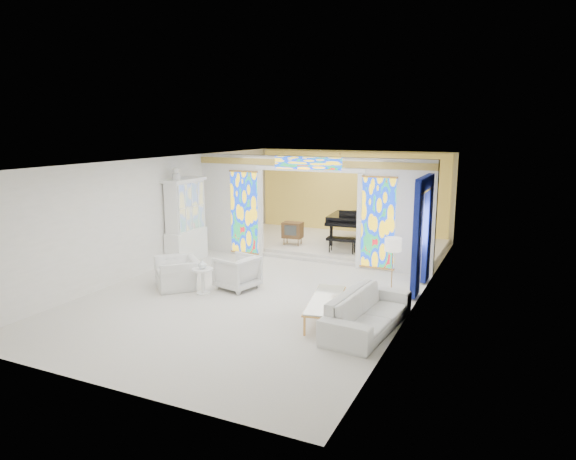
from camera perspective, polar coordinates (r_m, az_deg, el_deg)
The scene contains 24 objects.
floor at distance 13.04m, azimuth -1.07°, elevation -5.55°, with size 12.00×12.00×0.00m, color silver.
ceiling at distance 12.50m, azimuth -1.12°, elevation 7.72°, with size 7.00×12.00×0.02m, color white.
wall_back at distance 18.22m, azimuth 7.15°, elevation 4.05°, with size 7.00×0.02×3.00m, color white.
wall_front at distance 7.88m, azimuth -20.52°, elevation -6.32°, with size 7.00×0.02×3.00m, color white.
wall_left at distance 14.53m, azimuth -13.63°, elevation 1.96°, with size 0.02×12.00×3.00m, color white.
wall_right at distance 11.63m, azimuth 14.64°, elevation -0.39°, with size 0.02×12.00×3.00m, color white.
partition_wall at distance 14.46m, azimuth 2.34°, elevation 2.84°, with size 7.00×0.22×3.00m.
stained_glass_left at distance 15.30m, azimuth -4.87°, elevation 1.95°, with size 0.90×0.04×2.40m, color gold.
stained_glass_right at distance 13.79m, azimuth 9.99°, elevation 0.77°, with size 0.90×0.04×2.40m, color gold.
stained_glass_transom at distance 14.24m, azimuth 2.22°, elevation 7.43°, with size 2.00×0.04×0.34m, color gold.
alcove_platform at distance 16.68m, azimuth 5.05°, elevation -1.50°, with size 6.80×3.80×0.18m, color silver.
gold_curtain_back at distance 18.10m, azimuth 7.04°, elevation 4.01°, with size 6.70×0.10×2.90m, color gold.
chandelier at distance 16.16m, azimuth 5.76°, elevation 6.90°, with size 0.48×0.48×0.30m, color #D09449.
blue_drapes at distance 12.31m, azimuth 14.78°, elevation 0.61°, with size 0.14×1.85×2.65m.
china_cabinet at distance 14.89m, azimuth -11.30°, elevation 0.99°, with size 0.56×1.46×2.72m.
armchair_left at distance 12.64m, azimuth -12.19°, elevation -4.69°, with size 1.09×0.95×0.71m, color white.
armchair_right at distance 12.31m, azimuth -5.68°, elevation -4.69°, with size 0.86×0.89×0.81m, color silver.
sofa at distance 9.97m, azimuth 8.85°, elevation -8.94°, with size 2.46×0.96×0.72m, color white.
side_table at distance 12.04m, azimuth -9.45°, elevation -5.21°, with size 0.52×0.52×0.60m.
vase at distance 11.95m, azimuth -9.50°, elevation -3.76°, with size 0.20×0.20×0.21m, color white.
coffee_table at distance 10.36m, azimuth 4.18°, elevation -7.83°, with size 0.97×2.01×0.43m.
floor_lamp at distance 11.27m, azimuth 11.58°, elevation -1.93°, with size 0.42×0.42×1.46m.
grand_piano at distance 16.47m, azimuth 7.84°, elevation 1.21°, with size 1.82×2.83×1.10m.
tv_console at distance 15.99m, azimuth 0.51°, elevation -0.02°, with size 0.64×0.46×0.70m.
Camera 1 is at (5.43, -11.24, 3.80)m, focal length 32.00 mm.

